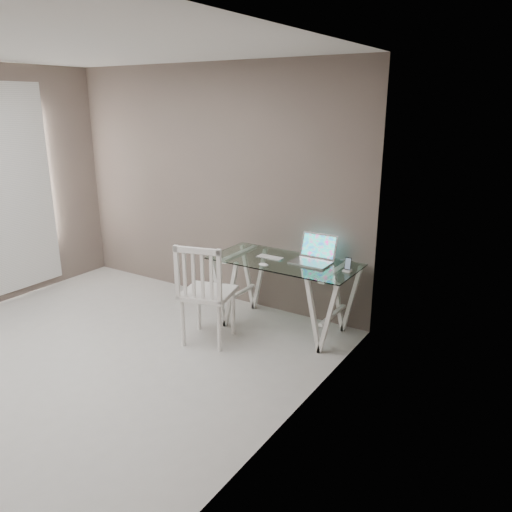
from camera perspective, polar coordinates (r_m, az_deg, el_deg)
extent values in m
plane|color=#B6B4AE|center=(4.81, -21.44, -12.39)|extent=(4.50, 4.50, 0.00)
cube|color=white|center=(4.26, -25.67, 21.30)|extent=(4.00, 4.50, 0.02)
cube|color=#685A52|center=(5.87, -5.04, 8.03)|extent=(4.00, 0.02, 2.70)
cube|color=#685A52|center=(2.95, -0.58, -1.20)|extent=(0.02, 4.50, 2.70)
cube|color=silver|center=(5.04, 3.27, -0.61)|extent=(1.50, 0.70, 0.01)
cube|color=white|center=(5.44, -1.86, -3.45)|extent=(0.24, 0.62, 0.72)
cube|color=white|center=(4.94, 8.79, -5.83)|extent=(0.24, 0.62, 0.72)
cube|color=white|center=(4.89, -5.53, -4.21)|extent=(0.57, 0.57, 0.04)
cylinder|color=white|center=(4.91, -8.36, -7.57)|extent=(0.04, 0.04, 0.48)
cylinder|color=white|center=(4.76, -4.21, -8.20)|extent=(0.04, 0.04, 0.48)
cylinder|color=white|center=(5.22, -6.56, -5.93)|extent=(0.04, 0.04, 0.48)
cylinder|color=white|center=(5.08, -2.63, -6.47)|extent=(0.04, 0.04, 0.48)
cube|color=white|center=(4.61, -6.67, -2.12)|extent=(0.46, 0.15, 0.52)
cube|color=#B4B4B8|center=(4.97, 6.28, -0.76)|extent=(0.38, 0.27, 0.02)
cube|color=#19D899|center=(5.08, 7.19, 1.15)|extent=(0.38, 0.09, 0.25)
cube|color=silver|center=(5.13, 1.61, -0.16)|extent=(0.28, 0.12, 0.01)
ellipsoid|color=white|center=(4.86, 0.87, -1.00)|extent=(0.10, 0.06, 0.03)
cube|color=white|center=(4.79, 10.38, -1.66)|extent=(0.07, 0.07, 0.02)
cube|color=black|center=(4.78, 10.47, -0.86)|extent=(0.06, 0.03, 0.12)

